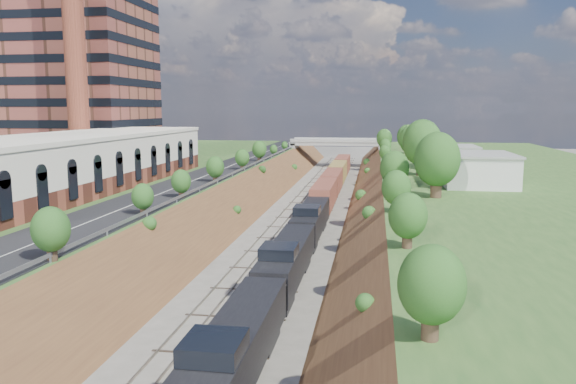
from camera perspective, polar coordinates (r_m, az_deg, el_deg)
name	(u,v)px	position (r m, az deg, el deg)	size (l,w,h in m)	color
platform_left	(112,186)	(97.13, -17.46, 0.56)	(44.00, 180.00, 5.00)	#305824
platform_right	(533,196)	(90.11, 23.59, -0.35)	(44.00, 180.00, 5.00)	#305824
embankment_left	(242,205)	(89.99, -4.72, -1.29)	(7.07, 180.00, 7.07)	brown
embankment_right	(381,208)	(87.52, 9.43, -1.65)	(7.07, 180.00, 7.07)	brown
rail_left_track	(294,205)	(88.40, 0.58, -1.38)	(1.58, 180.00, 0.18)	gray
rail_right_track	(327,206)	(87.81, 3.94, -1.46)	(1.58, 180.00, 0.18)	gray
road	(214,173)	(90.43, -7.54, 1.95)	(8.00, 180.00, 0.10)	black
guardrail	(239,170)	(89.12, -5.05, 2.22)	(0.10, 171.00, 0.70)	#99999E
commercial_building	(66,163)	(74.86, -21.66, 2.73)	(14.30, 62.30, 7.00)	brown
highrise_tower	(78,10)	(113.40, -20.59, 16.92)	(22.00, 22.00, 53.90)	brown
smokestack	(75,44)	(94.65, -20.86, 13.87)	(3.20, 3.20, 40.00)	brown
overpass	(337,148)	(148.87, 5.04, 4.49)	(24.50, 8.30, 7.40)	gray
white_building_near	(477,170)	(79.77, 18.62, 2.12)	(9.00, 12.00, 4.00)	silver
white_building_far	(451,158)	(101.37, 16.27, 3.38)	(8.00, 10.00, 3.60)	silver
tree_right_large	(437,160)	(66.81, 14.92, 3.17)	(5.25, 5.25, 7.61)	#473323
tree_left_crest	(126,202)	(51.70, -16.14, -0.98)	(2.45, 2.45, 3.55)	#473323
freight_train	(323,198)	(81.33, 3.58, -0.56)	(2.87, 116.16, 4.55)	black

